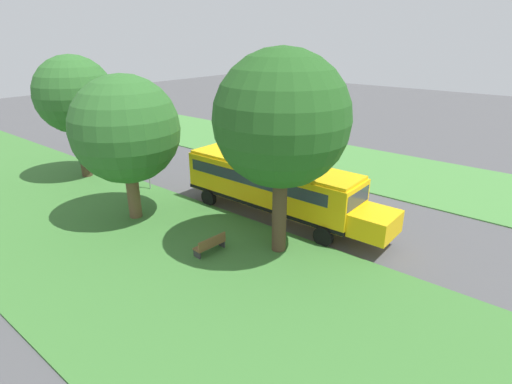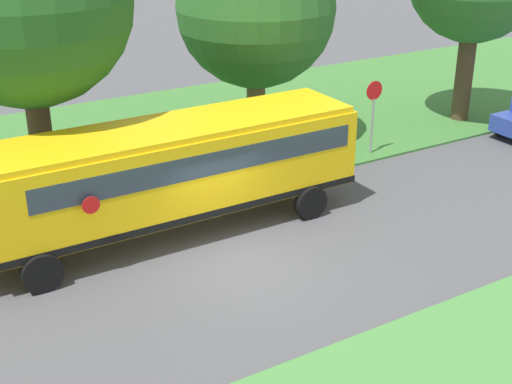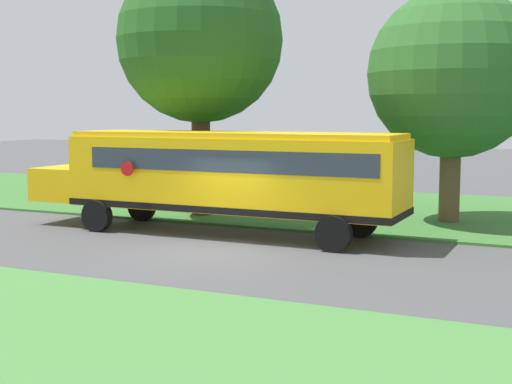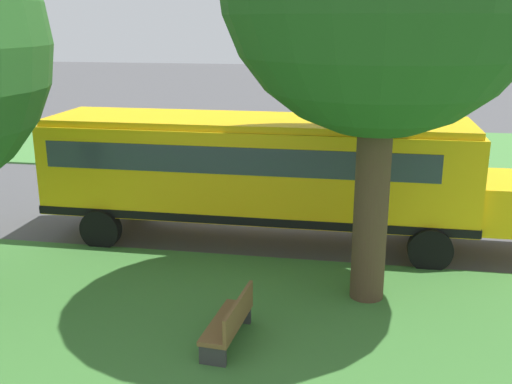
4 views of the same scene
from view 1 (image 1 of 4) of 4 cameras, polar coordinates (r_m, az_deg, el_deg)
ground_plane at (r=25.29m, az=4.66°, el=-0.87°), size 120.00×120.00×0.00m
grass_verge at (r=18.75m, az=-13.30°, el=-9.86°), size 12.00×80.00×0.08m
grass_far_side at (r=32.69m, az=13.70°, el=3.90°), size 10.00×80.00×0.07m
school_bus at (r=22.08m, az=2.66°, el=1.12°), size 2.84×12.42×3.16m
car_blue_nearest at (r=33.88m, az=-19.85°, el=5.33°), size 2.02×4.40×1.56m
car_white_middle at (r=41.80m, az=-17.85°, el=8.49°), size 2.02×4.40×1.56m
oak_tree_beside_bus at (r=17.31m, az=3.57°, el=10.16°), size 5.88×5.88×9.26m
oak_tree_roadside_mid at (r=22.08m, az=-18.09°, el=8.51°), size 5.65×5.65×7.87m
oak_tree_far_end at (r=30.35m, az=-24.38°, el=12.57°), size 5.23×5.23×8.47m
stop_sign at (r=26.90m, az=-15.17°, el=3.75°), size 0.08×0.68×2.74m
park_bench at (r=18.95m, az=-6.55°, el=-7.49°), size 1.64×0.64×0.92m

